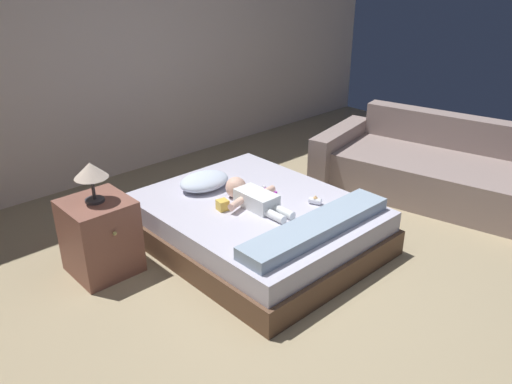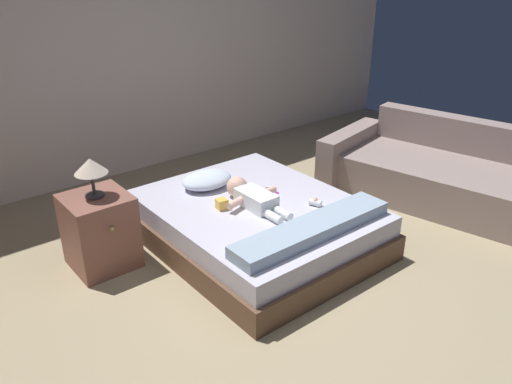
% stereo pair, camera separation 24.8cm
% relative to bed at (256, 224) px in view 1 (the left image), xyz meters
% --- Properties ---
extents(ground_plane, '(8.00, 8.00, 0.00)m').
position_rel_bed_xyz_m(ground_plane, '(-0.10, -0.86, -0.18)').
color(ground_plane, tan).
extents(wall_behind_bed, '(8.00, 0.12, 2.84)m').
position_rel_bed_xyz_m(wall_behind_bed, '(-0.10, 2.14, 1.24)').
color(wall_behind_bed, beige).
rests_on(wall_behind_bed, ground_plane).
extents(bed, '(1.49, 1.84, 0.37)m').
position_rel_bed_xyz_m(bed, '(0.00, 0.00, 0.00)').
color(bed, brown).
rests_on(bed, ground_plane).
extents(pillow, '(0.45, 0.33, 0.13)m').
position_rel_bed_xyz_m(pillow, '(-0.12, 0.51, 0.25)').
color(pillow, silver).
rests_on(pillow, bed).
extents(baby, '(0.49, 0.68, 0.17)m').
position_rel_bed_xyz_m(baby, '(-0.04, 0.01, 0.26)').
color(baby, white).
rests_on(baby, bed).
extents(toothbrush, '(0.03, 0.15, 0.02)m').
position_rel_bed_xyz_m(toothbrush, '(0.25, 0.10, 0.20)').
color(toothbrush, '#B12CAD').
rests_on(toothbrush, bed).
extents(couch, '(1.51, 2.36, 0.72)m').
position_rel_bed_xyz_m(couch, '(1.95, -0.50, 0.07)').
color(couch, gray).
rests_on(couch, ground_plane).
extents(nightstand, '(0.46, 0.49, 0.58)m').
position_rel_bed_xyz_m(nightstand, '(-1.11, 0.50, 0.11)').
color(nightstand, brown).
rests_on(nightstand, ground_plane).
extents(lamp, '(0.24, 0.24, 0.30)m').
position_rel_bed_xyz_m(lamp, '(-1.11, 0.50, 0.62)').
color(lamp, '#333338').
rests_on(lamp, nightstand).
extents(blanket, '(1.34, 0.26, 0.09)m').
position_rel_bed_xyz_m(blanket, '(-0.00, -0.64, 0.23)').
color(blanket, '#92A7BC').
rests_on(blanket, bed).
extents(toy_block, '(0.09, 0.09, 0.08)m').
position_rel_bed_xyz_m(toy_block, '(-0.27, 0.10, 0.23)').
color(toy_block, '#EBBE49').
rests_on(toy_block, bed).
extents(baby_bottle, '(0.09, 0.11, 0.08)m').
position_rel_bed_xyz_m(baby_bottle, '(0.34, -0.33, 0.22)').
color(baby_bottle, white).
rests_on(baby_bottle, bed).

